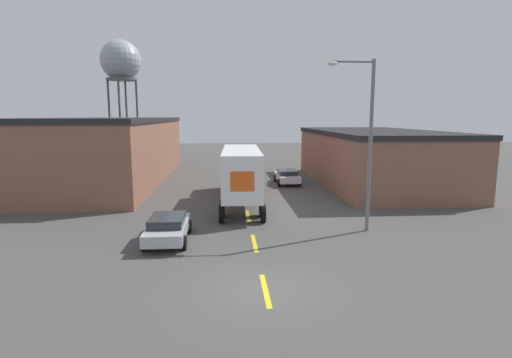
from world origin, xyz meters
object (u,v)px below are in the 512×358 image
Objects in this scene: parked_car_right_far at (287,176)px; parked_car_left_near at (168,227)px; semi_truck at (241,170)px; street_lamp at (366,135)px; water_tower at (121,62)px.

parked_car_right_far and parked_car_left_near have the same top height.
semi_truck is 10.36m from street_lamp.
water_tower reaches higher than semi_truck.
semi_truck is 2.86× the size of parked_car_right_far.
parked_car_left_near is (-4.04, -8.75, -1.68)m from semi_truck.
street_lamp is at bearing -83.63° from parked_car_right_far.
street_lamp is at bearing -59.12° from water_tower.
water_tower is (-19.54, 19.97, 12.67)m from parked_car_right_far.
parked_car_right_far is 0.28× the size of water_tower.
semi_truck is 2.86× the size of parked_car_left_near.
semi_truck is 0.79× the size of water_tower.
parked_car_right_far is at bearing -45.63° from water_tower.
semi_truck is 9.78m from parked_car_left_near.
street_lamp is (1.74, -15.62, 4.53)m from parked_car_right_far.
water_tower reaches higher than parked_car_left_near.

